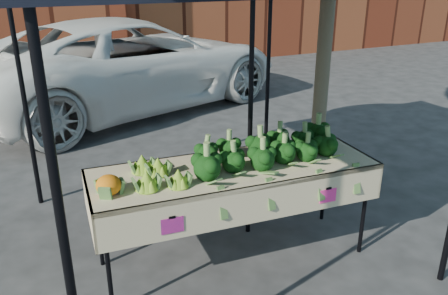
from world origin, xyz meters
TOP-DOWN VIEW (x-y plane):
  - ground at (0.00, 0.00)m, footprint 90.00×90.00m
  - table at (-0.18, 0.00)m, footprint 2.46×1.00m
  - canopy at (-0.20, 0.42)m, footprint 3.16×3.16m
  - broccoli_heap at (0.14, 0.03)m, footprint 1.48×0.58m
  - romanesco_cluster at (-0.85, 0.04)m, footprint 0.44×0.58m
  - cauliflower_pair at (-1.23, -0.05)m, footprint 0.21×0.21m

SIDE VIEW (x-z plane):
  - ground at x=0.00m, z-range 0.00..0.00m
  - table at x=-0.18m, z-range 0.00..0.90m
  - cauliflower_pair at x=-1.23m, z-range 0.90..1.09m
  - romanesco_cluster at x=-0.85m, z-range 0.90..1.11m
  - broccoli_heap at x=0.14m, z-range 0.90..1.17m
  - canopy at x=-0.20m, z-range 0.00..2.74m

